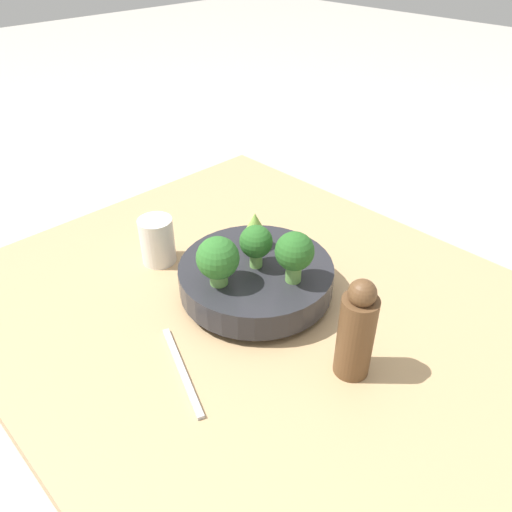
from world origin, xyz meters
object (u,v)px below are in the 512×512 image
at_px(bowl, 256,277).
at_px(pepper_mill, 356,331).
at_px(fork, 182,370).
at_px(cup, 157,241).

bearing_deg(bowl, pepper_mill, -5.91).
bearing_deg(fork, cup, 151.14).
relative_size(bowl, cup, 2.91).
relative_size(bowl, fork, 1.52).
height_order(bowl, pepper_mill, pepper_mill).
height_order(cup, pepper_mill, pepper_mill).
bearing_deg(cup, bowl, 17.25).
relative_size(pepper_mill, fork, 0.94).
distance_m(bowl, pepper_mill, 0.23).
bearing_deg(pepper_mill, cup, -174.69).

